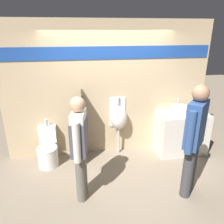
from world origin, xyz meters
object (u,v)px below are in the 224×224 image
Objects in this scene: sink_basin at (180,109)px; toilet at (48,151)px; person_with_lanyard at (194,138)px; urinal_near_counter at (119,117)px; person_in_vest at (80,143)px; cell_phone at (172,116)px.

toilet is (-2.72, -0.07, -0.66)m from sink_basin.
person_with_lanyard is (-0.42, -1.30, 0.04)m from sink_basin.
person_with_lanyard is at bearing -58.60° from urinal_near_counter.
urinal_near_counter is 1.43× the size of toilet.
person_with_lanyard reaches higher than person_in_vest.
toilet is 1.38m from person_in_vest.
person_in_vest is at bearing -59.08° from toilet.
person_in_vest reaches higher than toilet.
toilet is at bearing -178.52° from sink_basin.
toilet is at bearing -173.11° from urinal_near_counter.
person_with_lanyard reaches higher than cell_phone.
cell_phone is at bearing -15.31° from urinal_near_counter.
person_in_vest is (-1.84, -0.93, 0.07)m from cell_phone.
person_in_vest is at bearing 127.44° from person_with_lanyard.
urinal_near_counter is at bearing 164.69° from cell_phone.
sink_basin is 2.80m from toilet.
toilet is (-1.44, -0.17, -0.53)m from urinal_near_counter.
toilet is (-2.46, 0.11, -0.60)m from cell_phone.
urinal_near_counter is at bearing 175.38° from sink_basin.
sink_basin is at bearing 1.48° from toilet.
sink_basin is 0.32× the size of urinal_near_counter.
person_with_lanyard reaches higher than sink_basin.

